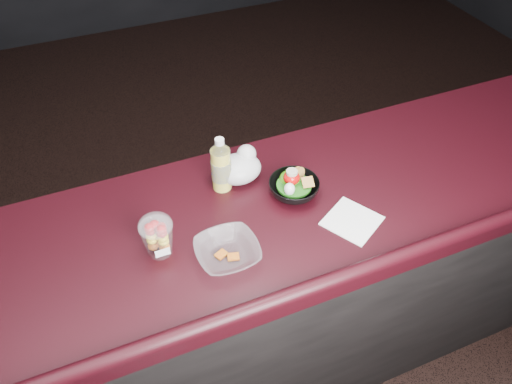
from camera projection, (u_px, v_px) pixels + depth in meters
room_shell at (308, 15)px, 0.90m from camera, size 8.00×8.00×8.00m
counter at (250, 301)px, 2.01m from camera, size 4.06×0.71×1.02m
lemonade_bottle at (221, 168)px, 1.69m from camera, size 0.07×0.07×0.21m
fruit_cup at (157, 235)px, 1.49m from camera, size 0.10×0.10×0.15m
green_apple at (290, 180)px, 1.73m from camera, size 0.08×0.08×0.08m
plastic_bag at (240, 167)px, 1.75m from camera, size 0.16×0.13×0.12m
snack_bowl at (294, 187)px, 1.71m from camera, size 0.18×0.18×0.10m
takeout_bowl at (227, 252)px, 1.51m from camera, size 0.20×0.20×0.05m
paper_napkin at (352, 221)px, 1.63m from camera, size 0.22×0.22×0.00m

